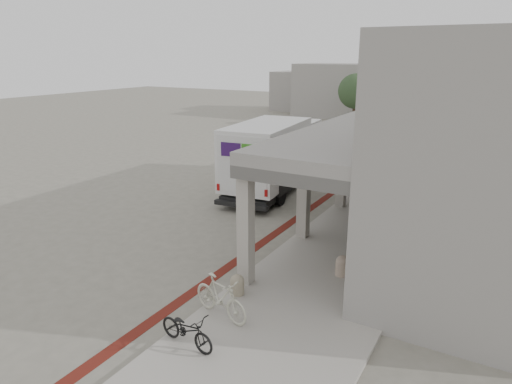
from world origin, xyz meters
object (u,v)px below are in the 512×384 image
Objects in this scene: fedex_truck at (275,154)px; bicycle_black at (187,329)px; bench at (368,237)px; bicycle_cream at (221,297)px; utility_cabinet at (386,209)px.

fedex_truck is 13.13m from bicycle_black.
bench is 1.20× the size of bicycle_black.
fedex_truck is 7.85m from bench.
bicycle_black is 1.37m from bicycle_cream.
bicycle_cream is (-1.80, -8.91, 0.03)m from utility_cabinet.
bicycle_cream reaches higher than bicycle_black.
bicycle_cream is at bearing -86.80° from utility_cabinet.
fedex_truck is 6.49m from utility_cabinet.
utility_cabinet is 9.09m from bicycle_cream.
utility_cabinet is 0.67× the size of bicycle_black.
fedex_truck is 4.39× the size of bench.
bicycle_cream is at bearing -75.05° from fedex_truck.
bicycle_black is (4.23, -12.37, -1.30)m from fedex_truck.
bicycle_cream is (0.00, 1.36, 0.14)m from bicycle_black.
fedex_truck is 4.52× the size of bicycle_cream.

